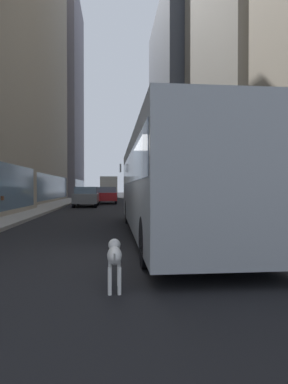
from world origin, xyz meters
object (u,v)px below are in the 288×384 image
transit_bus (169,181)px  car_grey_wagon (86,197)px  box_truck (109,187)px  car_yellow_taxi (136,193)px  dalmatian_dog (114,256)px  car_black_suv (133,192)px  car_red_coupe (107,195)px

transit_bus → car_grey_wagon: transit_bus is taller
transit_bus → box_truck: 35.79m
transit_bus → car_yellow_taxi: bearing=87.5°
transit_bus → box_truck: same height
box_truck → dalmatian_dog: size_ratio=7.79×
transit_bus → car_black_suv: (1.60, 43.30, -0.95)m
car_black_suv → car_red_coupe: bearing=-100.1°
car_grey_wagon → box_truck: size_ratio=0.56×
car_red_coupe → dalmatian_dog: (0.62, -26.32, -0.31)m
car_red_coupe → car_yellow_taxi: size_ratio=0.95×
box_truck → dalmatian_dog: bearing=-89.1°
car_red_coupe → car_yellow_taxi: bearing=75.6°
car_black_suv → box_truck: box_truck is taller
car_red_coupe → box_truck: 14.80m
car_grey_wagon → box_truck: (1.60, 19.61, 0.84)m
box_truck → dalmatian_dog: box_truck is taller
car_grey_wagon → car_black_suv: 27.77m
car_red_coupe → car_black_suv: size_ratio=0.90×
car_grey_wagon → car_red_coupe: bearing=71.7°
car_black_suv → dalmatian_dog: size_ratio=4.74×
car_grey_wagon → car_black_suv: same height
car_yellow_taxi → car_grey_wagon: bearing=-105.3°
dalmatian_dog → box_truck: bearing=90.9°
car_black_suv → dalmatian_dog: car_black_suv is taller
transit_bus → car_red_coupe: size_ratio=2.80×
car_red_coupe → car_black_suv: same height
car_black_suv → car_grey_wagon: bearing=-101.6°
car_grey_wagon → car_yellow_taxi: same height
car_black_suv → dalmatian_dog: (-3.38, -48.69, -0.31)m
transit_bus → dalmatian_dog: (-1.78, -5.39, -1.26)m
car_red_coupe → dalmatian_dog: size_ratio=4.28×
box_truck → car_grey_wagon: bearing=-94.7°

